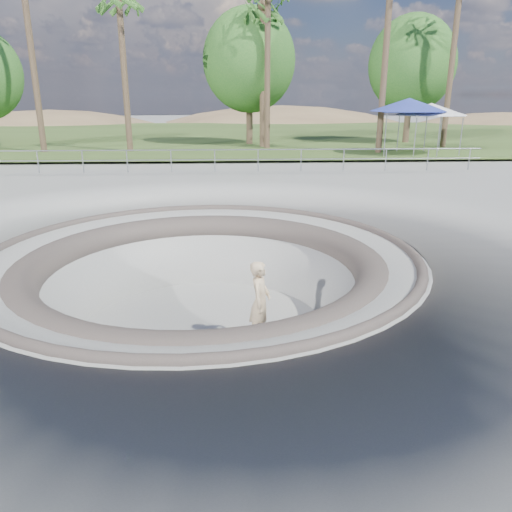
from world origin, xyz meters
name	(u,v)px	position (x,y,z in m)	size (l,w,h in m)	color
ground	(201,253)	(0.00, 0.00, 0.00)	(180.00, 180.00, 0.00)	#979792
skate_bowl	(204,324)	(0.00, 0.00, -1.83)	(14.00, 14.00, 4.10)	#979792
grass_strip	(222,135)	(0.00, 34.00, 0.22)	(180.00, 36.00, 0.12)	#395020
distant_hills	(253,176)	(3.78, 57.17, -7.02)	(103.20, 45.00, 28.60)	brown
safety_railing	(215,160)	(0.00, 12.00, 0.69)	(25.00, 0.06, 1.03)	gray
skateboard	(260,341)	(1.34, -0.97, -1.83)	(0.90, 0.55, 0.09)	#94623B
skater	(260,302)	(1.34, -0.97, -0.85)	(0.70, 0.46, 1.91)	beige
canopy_white	(431,109)	(12.28, 18.00, 2.77)	(5.62, 5.62, 2.84)	gray
canopy_blue	(409,105)	(10.96, 18.00, 3.01)	(6.13, 6.13, 3.12)	gray
palm_b	(119,4)	(-5.43, 20.23, 8.46)	(2.60, 2.60, 9.62)	brown
palm_d	(263,15)	(2.86, 22.65, 8.28)	(2.60, 2.60, 9.42)	brown
bushy_tree_mid	(249,61)	(2.08, 24.65, 5.76)	(6.24, 5.68, 9.01)	brown
bushy_tree_right	(412,64)	(13.48, 25.25, 5.59)	(6.05, 5.50, 8.73)	brown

